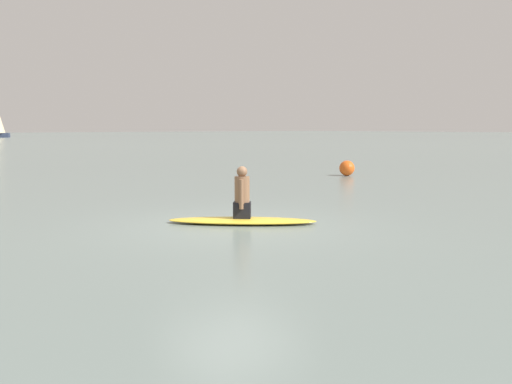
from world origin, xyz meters
TOP-DOWN VIEW (x-y plane):
  - ground_plane at (0.00, 0.00)m, footprint 400.00×400.00m
  - surfboard at (0.30, 0.08)m, footprint 2.64×2.52m
  - person_paddler at (0.30, 0.08)m, footprint 0.43×0.43m
  - buoy_marker at (10.18, 6.05)m, footprint 0.60×0.60m

SIDE VIEW (x-z plane):
  - ground_plane at x=0.00m, z-range 0.00..0.00m
  - surfboard at x=0.30m, z-range 0.00..0.12m
  - buoy_marker at x=10.18m, z-range 0.00..0.60m
  - person_paddler at x=0.30m, z-range 0.07..1.09m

